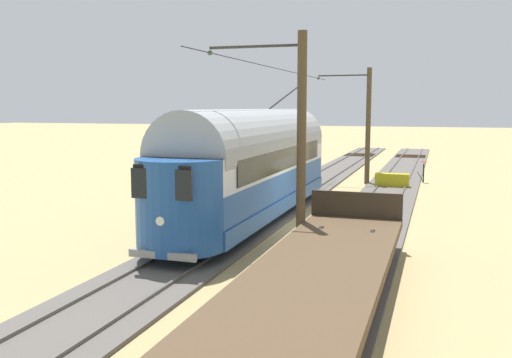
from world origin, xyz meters
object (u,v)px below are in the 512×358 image
at_px(catenary_pole_mid_near, 298,138).
at_px(track_end_bumper, 392,181).
at_px(catenary_pole_foreground, 366,123).
at_px(switch_stand, 423,171).
at_px(vintage_streetcar, 254,163).
at_px(flatcar_adjacent, 310,282).

relative_size(catenary_pole_mid_near, track_end_bumper, 3.65).
height_order(catenary_pole_foreground, switch_stand, catenary_pole_foreground).
height_order(vintage_streetcar, catenary_pole_mid_near, catenary_pole_mid_near).
xyz_separation_m(catenary_pole_foreground, track_end_bumper, (-1.60, 1.22, -3.06)).
height_order(catenary_pole_mid_near, track_end_bumper, catenary_pole_mid_near).
bearing_deg(switch_stand, catenary_pole_foreground, 27.29).
distance_m(catenary_pole_foreground, switch_stand, 4.49).
relative_size(flatcar_adjacent, track_end_bumper, 7.49).
bearing_deg(catenary_pole_foreground, switch_stand, -152.71).
distance_m(vintage_streetcar, flatcar_adjacent, 10.71).
bearing_deg(vintage_streetcar, flatcar_adjacent, 114.52).
xyz_separation_m(flatcar_adjacent, switch_stand, (-1.54, -22.97, -0.16)).
distance_m(vintage_streetcar, track_end_bumper, 11.51).
bearing_deg(switch_stand, vintage_streetcar, 65.94).
bearing_deg(vintage_streetcar, catenary_pole_mid_near, 122.99).
xyz_separation_m(vintage_streetcar, track_end_bumper, (-4.41, -10.47, -1.85)).
xyz_separation_m(vintage_streetcar, switch_stand, (-5.94, -13.31, -1.55)).
relative_size(catenary_pole_foreground, switch_stand, 5.32).
bearing_deg(catenary_pole_mid_near, track_end_bumper, -96.19).
distance_m(flatcar_adjacent, track_end_bumper, 20.14).
relative_size(flatcar_adjacent, switch_stand, 10.92).
relative_size(catenary_pole_mid_near, switch_stand, 5.32).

